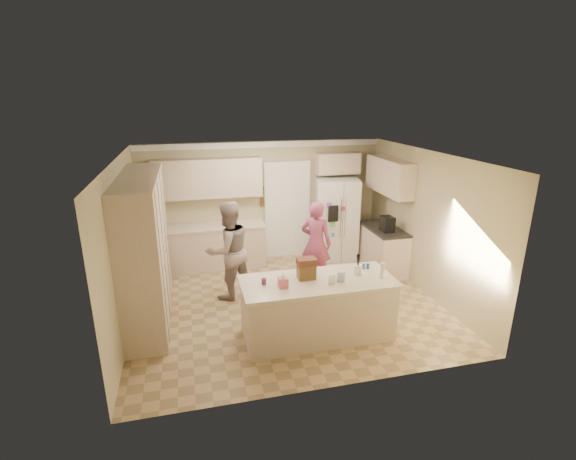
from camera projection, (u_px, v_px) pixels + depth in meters
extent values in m
cube|color=tan|center=(287.00, 304.00, 7.39)|extent=(5.20, 4.60, 0.02)
cube|color=white|center=(287.00, 155.00, 6.58)|extent=(5.20, 4.60, 0.02)
cube|color=#BEB389|center=(262.00, 201.00, 9.12)|extent=(5.20, 0.02, 2.60)
cube|color=#BEB389|center=(334.00, 295.00, 4.85)|extent=(5.20, 0.02, 2.60)
cube|color=#BEB389|center=(122.00, 247.00, 6.40)|extent=(0.02, 4.60, 2.60)
cube|color=#BEB389|center=(426.00, 223.00, 7.58)|extent=(0.02, 4.60, 2.60)
cube|color=white|center=(262.00, 145.00, 8.69)|extent=(5.20, 0.08, 0.12)
cube|color=beige|center=(145.00, 248.00, 6.69)|extent=(0.60, 2.60, 2.35)
cube|color=beige|center=(212.00, 247.00, 8.84)|extent=(2.20, 0.60, 0.88)
cube|color=silver|center=(211.00, 227.00, 8.69)|extent=(2.24, 0.63, 0.04)
cube|color=beige|center=(208.00, 178.00, 8.50)|extent=(2.20, 0.35, 0.80)
cube|color=black|center=(287.00, 211.00, 9.29)|extent=(0.90, 0.06, 2.10)
cube|color=white|center=(287.00, 211.00, 9.26)|extent=(1.02, 0.03, 2.22)
cube|color=brown|center=(263.00, 190.00, 9.01)|extent=(0.15, 0.02, 0.20)
cube|color=brown|center=(264.00, 203.00, 9.09)|extent=(0.15, 0.02, 0.20)
cube|color=white|center=(337.00, 219.00, 9.19)|extent=(1.03, 0.88, 1.80)
cube|color=gray|center=(342.00, 224.00, 8.86)|extent=(0.02, 0.02, 1.78)
cube|color=black|center=(333.00, 214.00, 8.73)|extent=(0.22, 0.03, 0.35)
cylinder|color=silver|center=(341.00, 218.00, 8.79)|extent=(0.02, 0.02, 0.85)
cylinder|color=silver|center=(345.00, 217.00, 8.81)|extent=(0.02, 0.02, 0.85)
cube|color=beige|center=(338.00, 163.00, 9.07)|extent=(0.95, 0.35, 0.45)
cube|color=beige|center=(383.00, 250.00, 8.70)|extent=(0.60, 1.20, 0.88)
cube|color=#2D2B28|center=(384.00, 229.00, 8.55)|extent=(0.63, 1.24, 0.04)
cube|color=beige|center=(389.00, 176.00, 8.44)|extent=(0.35, 1.50, 0.70)
cube|color=black|center=(387.00, 224.00, 8.31)|extent=(0.22, 0.28, 0.30)
cube|color=beige|center=(317.00, 309.00, 6.28)|extent=(2.20, 0.90, 0.88)
cube|color=silver|center=(318.00, 282.00, 6.14)|extent=(2.28, 0.96, 0.05)
cylinder|color=white|center=(358.00, 270.00, 6.30)|extent=(0.13, 0.13, 0.15)
cube|color=#D8697A|center=(283.00, 282.00, 5.89)|extent=(0.13, 0.13, 0.14)
cone|color=white|center=(283.00, 275.00, 5.86)|extent=(0.08, 0.08, 0.08)
cube|color=brown|center=(306.00, 272.00, 6.16)|extent=(0.26, 0.18, 0.22)
cube|color=#592D1E|center=(307.00, 261.00, 6.11)|extent=(0.28, 0.20, 0.10)
cylinder|color=#59263F|center=(264.00, 281.00, 5.98)|extent=(0.07, 0.07, 0.09)
cube|color=white|center=(332.00, 280.00, 5.96)|extent=(0.12, 0.06, 0.16)
cube|color=silver|center=(341.00, 277.00, 6.04)|extent=(0.12, 0.05, 0.16)
cylinder|color=silver|center=(382.00, 270.00, 6.17)|extent=(0.07, 0.07, 0.24)
cylinder|color=#355B9A|center=(364.00, 266.00, 6.51)|extent=(0.05, 0.05, 0.09)
cylinder|color=#355B9A|center=(368.00, 266.00, 6.52)|extent=(0.05, 0.05, 0.09)
imported|color=gray|center=(229.00, 251.00, 7.38)|extent=(1.07, 0.97, 1.79)
imported|color=#9D437C|center=(316.00, 243.00, 7.97)|extent=(0.71, 0.66, 1.64)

